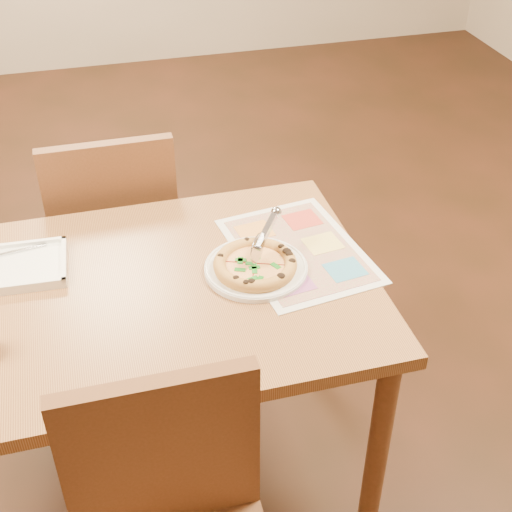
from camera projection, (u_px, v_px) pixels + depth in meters
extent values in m
plane|color=black|center=(154.00, 464.00, 2.30)|extent=(7.00, 7.00, 0.00)
cube|color=#9A6B3D|center=(131.00, 298.00, 1.88)|extent=(1.30, 0.85, 0.04)
cylinder|color=brown|center=(378.00, 446.00, 1.94)|extent=(0.06, 0.06, 0.68)
cylinder|color=brown|center=(297.00, 284.00, 2.50)|extent=(0.06, 0.06, 0.68)
cube|color=brown|center=(162.00, 456.00, 1.50)|extent=(0.42, 0.04, 0.45)
cube|color=brown|center=(115.00, 231.00, 2.58)|extent=(0.42, 0.42, 0.04)
cube|color=brown|center=(113.00, 206.00, 2.30)|extent=(0.42, 0.04, 0.45)
cylinder|color=silver|center=(256.00, 269.00, 1.94)|extent=(0.32, 0.32, 0.02)
cylinder|color=gold|center=(255.00, 267.00, 1.93)|extent=(0.22, 0.22, 0.01)
cylinder|color=#FEE48A|center=(255.00, 264.00, 1.92)|extent=(0.19, 0.19, 0.01)
torus|color=gold|center=(255.00, 264.00, 1.92)|extent=(0.23, 0.23, 0.03)
cylinder|color=silver|center=(258.00, 248.00, 1.91)|extent=(0.06, 0.07, 0.09)
cube|color=silver|center=(267.00, 230.00, 1.94)|extent=(0.09, 0.11, 0.06)
cube|color=white|center=(11.00, 270.00, 1.94)|extent=(0.31, 0.22, 0.02)
cube|color=silver|center=(10.00, 266.00, 1.93)|extent=(0.15, 0.03, 0.00)
cube|color=silver|center=(298.00, 250.00, 2.02)|extent=(0.40, 0.51, 0.00)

